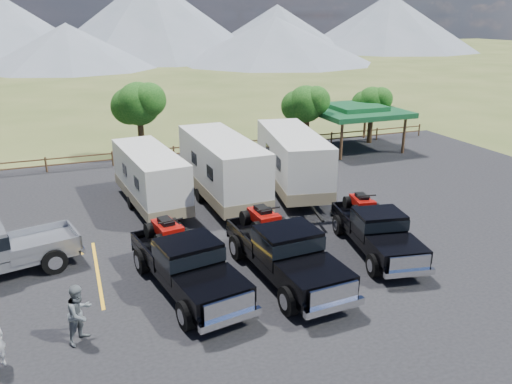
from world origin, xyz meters
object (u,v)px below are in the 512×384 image
object	(u,v)px
rig_center	(284,250)
rig_right	(376,229)
trailer_center	(222,169)
pavilion	(356,111)
trailer_left	(150,178)
rig_left	(186,262)
person_b	(80,313)
trailer_right	(292,161)

from	to	relation	value
rig_center	rig_right	distance (m)	4.45
rig_right	trailer_center	xyz separation A→B (m)	(-4.15, 7.83, 0.79)
pavilion	rig_center	world-z (taller)	pavilion
trailer_left	trailer_center	distance (m)	3.65
pavilion	rig_right	size ratio (longest dim) A/B	0.99
rig_left	person_b	bearing A→B (deg)	-163.35
rig_left	rig_center	distance (m)	3.59
rig_center	trailer_center	xyz separation A→B (m)	(0.25, 8.51, 0.67)
pavilion	trailer_center	distance (m)	14.27
pavilion	rig_center	bearing A→B (deg)	-128.46
trailer_right	rig_left	bearing A→B (deg)	-123.45
rig_right	trailer_center	size ratio (longest dim) A/B	0.65
pavilion	person_b	xyz separation A→B (m)	(-19.71, -17.19, -1.83)
trailer_center	person_b	distance (m)	12.45
trailer_center	rig_center	bearing A→B (deg)	-93.41
pavilion	trailer_center	world-z (taller)	trailer_center
rig_center	trailer_right	size ratio (longest dim) A/B	0.72
trailer_center	trailer_right	bearing A→B (deg)	-0.24
pavilion	trailer_center	size ratio (longest dim) A/B	0.64
rig_left	trailer_right	xyz separation A→B (m)	(7.85, 8.23, 0.68)
rig_left	trailer_left	bearing A→B (deg)	78.59
trailer_left	trailer_center	bearing A→B (deg)	-12.55
rig_right	person_b	xyz separation A→B (m)	(-11.59, -2.12, -0.04)
rig_center	trailer_right	bearing A→B (deg)	59.73
rig_center	person_b	xyz separation A→B (m)	(-7.19, -1.43, -0.16)
trailer_center	trailer_right	xyz separation A→B (m)	(4.03, 0.10, -0.03)
rig_center	trailer_right	distance (m)	9.65
rig_center	person_b	world-z (taller)	rig_center
rig_right	trailer_left	xyz separation A→B (m)	(-7.77, 8.23, 0.56)
trailer_right	person_b	xyz separation A→B (m)	(-11.48, -10.05, -0.81)
trailer_right	person_b	size ratio (longest dim) A/B	5.18
pavilion	rig_right	bearing A→B (deg)	-118.30
rig_right	trailer_right	size ratio (longest dim) A/B	0.66
trailer_center	trailer_left	bearing A→B (deg)	172.02
rig_left	trailer_left	xyz separation A→B (m)	(0.19, 8.52, 0.48)
rig_right	trailer_center	world-z (taller)	trailer_center
rig_left	rig_center	bearing A→B (deg)	-16.39
rig_left	trailer_center	distance (m)	9.00
rig_center	trailer_center	bearing A→B (deg)	84.47
rig_center	trailer_left	bearing A→B (deg)	106.90
rig_center	person_b	distance (m)	7.34
trailer_left	person_b	size ratio (longest dim) A/B	4.58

